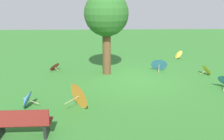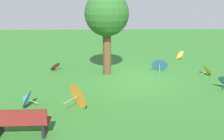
% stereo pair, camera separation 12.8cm
% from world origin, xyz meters
% --- Properties ---
extents(ground, '(40.00, 40.00, 0.00)m').
position_xyz_m(ground, '(0.00, 0.00, 0.00)').
color(ground, '#2D6B28').
extents(park_bench, '(1.61, 0.50, 0.90)m').
position_xyz_m(park_bench, '(3.59, 4.89, 0.47)').
color(park_bench, maroon).
rests_on(park_bench, ground).
extents(shade_tree, '(2.19, 2.19, 4.17)m').
position_xyz_m(shade_tree, '(1.17, -0.70, 3.00)').
color(shade_tree, brown).
rests_on(shade_tree, ground).
extents(parasol_yellow_0, '(0.65, 0.69, 0.58)m').
position_xyz_m(parasol_yellow_0, '(-3.62, -3.73, 0.30)').
color(parasol_yellow_0, tan).
rests_on(parasol_yellow_0, ground).
extents(parasol_blue_0, '(1.01, 0.97, 0.82)m').
position_xyz_m(parasol_blue_0, '(-1.69, -1.11, 0.41)').
color(parasol_blue_0, tan).
rests_on(parasol_blue_0, ground).
extents(parasol_red_0, '(0.74, 0.78, 0.51)m').
position_xyz_m(parasol_red_0, '(4.08, -1.37, 0.25)').
color(parasol_red_0, tan).
rests_on(parasol_red_0, ground).
extents(parasol_orange_0, '(0.95, 0.95, 0.97)m').
position_xyz_m(parasol_orange_0, '(2.15, 3.13, 0.48)').
color(parasol_orange_0, tan).
rests_on(parasol_orange_0, ground).
extents(parasol_blue_1, '(0.65, 0.66, 0.65)m').
position_xyz_m(parasol_blue_1, '(4.11, 3.04, 0.33)').
color(parasol_blue_1, tan).
rests_on(parasol_blue_1, ground).
extents(parasol_yellow_1, '(0.67, 0.68, 0.57)m').
position_xyz_m(parasol_yellow_1, '(-4.04, -0.33, 0.29)').
color(parasol_yellow_1, tan).
rests_on(parasol_yellow_1, ground).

